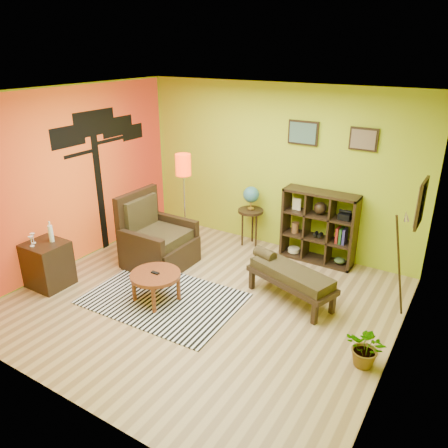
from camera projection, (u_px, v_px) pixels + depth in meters
The scene contains 11 objects.
ground at pixel (203, 301), 6.14m from camera, with size 5.00×5.00×0.00m, color tan.
room_shell at pixel (195, 176), 5.51m from camera, with size 5.04×4.54×2.82m.
zebra_rug at pixel (163, 299), 6.19m from camera, with size 2.12×1.46×0.01m, color silver.
coffee_table at pixel (155, 277), 6.02m from camera, with size 0.70×0.70×0.45m.
armchair at pixel (156, 243), 7.08m from camera, with size 0.98×0.99×1.18m.
side_cabinet at pixel (48, 264), 6.43m from camera, with size 0.58×0.53×1.00m.
floor_lamp at pixel (184, 174), 7.10m from camera, with size 0.26×0.26×1.72m.
globe_table at pixel (251, 201), 7.56m from camera, with size 0.45×0.45×1.09m.
cube_shelf at pixel (319, 227), 7.07m from camera, with size 1.20×0.35×1.20m.
bench at pixel (289, 275), 6.04m from camera, with size 1.39×0.85×0.61m.
potted_plant at pixel (367, 352), 4.84m from camera, with size 0.44×0.49×0.38m, color #26661E.
Camera 1 is at (3.02, -4.33, 3.34)m, focal length 35.00 mm.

